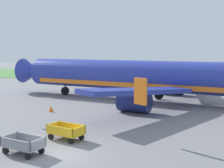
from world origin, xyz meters
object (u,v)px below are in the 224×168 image
object	(u,v)px
traffic_cone_mid_apron	(51,109)
traffic_cone_by_carts	(122,108)
baggage_cart_nearest	(23,144)
baggage_cart_second_in_row	(66,131)
airplane	(142,76)
traffic_cone_near_plane	(72,127)

from	to	relation	value
traffic_cone_mid_apron	traffic_cone_by_carts	distance (m)	7.31
baggage_cart_nearest	baggage_cart_second_in_row	world-z (taller)	same
airplane	traffic_cone_by_carts	bearing A→B (deg)	-100.61
baggage_cart_nearest	traffic_cone_mid_apron	bearing A→B (deg)	107.44
baggage_cart_nearest	traffic_cone_near_plane	bearing A→B (deg)	79.44
baggage_cart_nearest	traffic_cone_mid_apron	distance (m)	12.65
airplane	traffic_cone_mid_apron	bearing A→B (deg)	-133.19
traffic_cone_mid_apron	baggage_cart_nearest	bearing A→B (deg)	-72.56
baggage_cart_nearest	traffic_cone_mid_apron	world-z (taller)	baggage_cart_nearest
airplane	baggage_cart_nearest	world-z (taller)	airplane
baggage_cart_second_in_row	baggage_cart_nearest	bearing A→B (deg)	-112.84
airplane	baggage_cart_nearest	size ratio (longest dim) A/B	10.32
traffic_cone_by_carts	baggage_cart_second_in_row	bearing A→B (deg)	-98.83
baggage_cart_second_in_row	traffic_cone_mid_apron	bearing A→B (deg)	120.95
airplane	baggage_cart_second_in_row	size ratio (longest dim) A/B	10.38
airplane	traffic_cone_mid_apron	size ratio (longest dim) A/B	59.87
airplane	traffic_cone_mid_apron	world-z (taller)	airplane
traffic_cone_by_carts	traffic_cone_mid_apron	bearing A→B (deg)	-161.31
baggage_cart_second_in_row	traffic_cone_near_plane	world-z (taller)	baggage_cart_second_in_row
airplane	baggage_cart_nearest	bearing A→B (deg)	-101.77
baggage_cart_second_in_row	traffic_cone_mid_apron	distance (m)	10.14
baggage_cart_nearest	traffic_cone_by_carts	distance (m)	14.75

